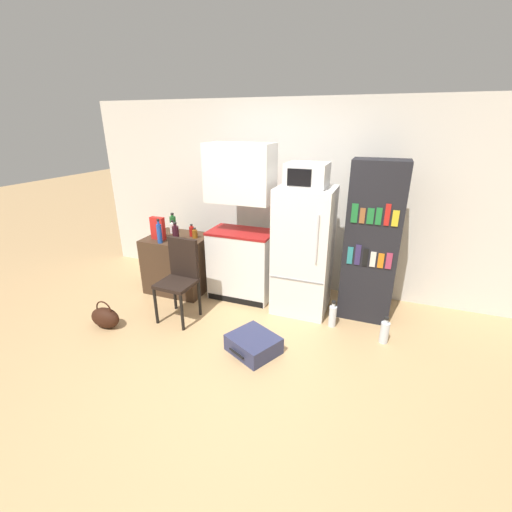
{
  "coord_description": "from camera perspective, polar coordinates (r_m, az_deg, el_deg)",
  "views": [
    {
      "loc": [
        1.19,
        -2.49,
        2.22
      ],
      "look_at": [
        -0.07,
        0.85,
        0.82
      ],
      "focal_mm": 24.0,
      "sensor_mm": 36.0,
      "label": 1
    }
  ],
  "objects": [
    {
      "name": "microwave",
      "position": [
        3.92,
        8.54,
        13.2
      ],
      "size": [
        0.45,
        0.43,
        0.27
      ],
      "color": "silver",
      "rests_on": "refrigerator"
    },
    {
      "name": "wall_back",
      "position": [
        4.7,
        8.12,
        9.4
      ],
      "size": [
        6.4,
        0.1,
        2.51
      ],
      "color": "silver",
      "rests_on": "ground_plane"
    },
    {
      "name": "handbag",
      "position": [
        4.36,
        -23.83,
        -9.34
      ],
      "size": [
        0.36,
        0.2,
        0.33
      ],
      "color": "#33190F",
      "rests_on": "ground_plane"
    },
    {
      "name": "bottle_milk_white",
      "position": [
        4.95,
        -13.72,
        4.61
      ],
      "size": [
        0.08,
        0.08,
        0.18
      ],
      "color": "white",
      "rests_on": "side_table"
    },
    {
      "name": "water_bottle_middle",
      "position": [
        4.1,
        12.64,
        -9.66
      ],
      "size": [
        0.09,
        0.09,
        0.32
      ],
      "color": "silver",
      "rests_on": "ground_plane"
    },
    {
      "name": "bottle_ketchup_red",
      "position": [
        4.75,
        -10.65,
        4.1
      ],
      "size": [
        0.07,
        0.07,
        0.17
      ],
      "color": "#AD1914",
      "rests_on": "side_table"
    },
    {
      "name": "suitcase_large_flat",
      "position": [
        3.64,
        -0.42,
        -14.46
      ],
      "size": [
        0.61,
        0.58,
        0.18
      ],
      "rotation": [
        0.0,
        0.0,
        -0.47
      ],
      "color": "navy",
      "rests_on": "ground_plane"
    },
    {
      "name": "bottle_green_tall",
      "position": [
        5.1,
        -13.68,
        5.44
      ],
      "size": [
        0.09,
        0.09,
        0.24
      ],
      "color": "#1E6028",
      "rests_on": "side_table"
    },
    {
      "name": "bookshelf",
      "position": [
        4.12,
        18.67,
        2.01
      ],
      "size": [
        0.59,
        0.38,
        1.86
      ],
      "color": "black",
      "rests_on": "ground_plane"
    },
    {
      "name": "bottle_amber_beer",
      "position": [
        4.67,
        -10.15,
        3.68
      ],
      "size": [
        0.07,
        0.07,
        0.14
      ],
      "color": "brown",
      "rests_on": "side_table"
    },
    {
      "name": "kitchen_hutch",
      "position": [
        4.39,
        -2.49,
        4.24
      ],
      "size": [
        0.83,
        0.5,
        2.0
      ],
      "color": "white",
      "rests_on": "ground_plane"
    },
    {
      "name": "bottle_wine_dark",
      "position": [
        4.6,
        -13.25,
        3.76
      ],
      "size": [
        0.08,
        0.08,
        0.25
      ],
      "color": "black",
      "rests_on": "side_table"
    },
    {
      "name": "water_bottle_front",
      "position": [
        3.99,
        20.63,
        -11.73
      ],
      "size": [
        0.09,
        0.09,
        0.31
      ],
      "color": "silver",
      "rests_on": "ground_plane"
    },
    {
      "name": "refrigerator",
      "position": [
        4.15,
        7.87,
        0.77
      ],
      "size": [
        0.66,
        0.62,
        1.54
      ],
      "color": "white",
      "rests_on": "ground_plane"
    },
    {
      "name": "bottle_blue_soda",
      "position": [
        4.55,
        -15.81,
        3.72
      ],
      "size": [
        0.07,
        0.07,
        0.32
      ],
      "color": "#1E47A3",
      "rests_on": "side_table"
    },
    {
      "name": "chair",
      "position": [
        4.11,
        -12.5,
        -2.74
      ],
      "size": [
        0.42,
        0.42,
        0.97
      ],
      "rotation": [
        0.0,
        0.0,
        -0.05
      ],
      "color": "black",
      "rests_on": "ground_plane"
    },
    {
      "name": "side_table",
      "position": [
        4.9,
        -12.65,
        -1.14
      ],
      "size": [
        0.8,
        0.69,
        0.76
      ],
      "color": "#422D1E",
      "rests_on": "ground_plane"
    },
    {
      "name": "ground_plane",
      "position": [
        3.55,
        -4.01,
        -17.38
      ],
      "size": [
        24.0,
        24.0,
        0.0
      ],
      "primitive_type": "plane",
      "color": "tan"
    },
    {
      "name": "cereal_box",
      "position": [
        4.7,
        -16.04,
        4.46
      ],
      "size": [
        0.19,
        0.07,
        0.3
      ],
      "color": "red",
      "rests_on": "side_table"
    }
  ]
}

